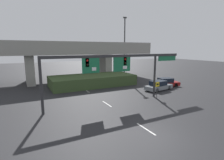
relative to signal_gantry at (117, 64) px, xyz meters
name	(u,v)px	position (x,y,z in m)	size (l,w,h in m)	color
ground_plane	(157,136)	(-1.27, -8.72, -4.74)	(160.00, 160.00, 0.00)	#262628
lane_markings	(95,97)	(-1.27, 3.64, -4.74)	(0.14, 24.34, 0.01)	silver
signal_gantry	(117,64)	(0.00, 0.00, 0.00)	(18.01, 0.44, 5.79)	#2D2D30
speed_limit_sign	(157,87)	(5.61, -0.83, -3.28)	(0.60, 0.11, 2.23)	#4C4C4C
highway_light_pole_near	(125,47)	(9.47, 13.86, 2.02)	(0.70, 0.36, 12.77)	#2D2D30
overpass_bridge	(69,53)	(-1.27, 17.77, 0.75)	(34.98, 8.35, 7.74)	gray
grass_embankment	(93,80)	(1.08, 10.79, -3.84)	(14.57, 6.44, 1.79)	#384C28
parked_sedan_near_right	(159,86)	(9.05, 2.68, -4.05)	(4.99, 2.59, 1.49)	gray
parked_sedan_mid_right	(166,83)	(12.00, 4.11, -4.06)	(4.68, 2.65, 1.48)	maroon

